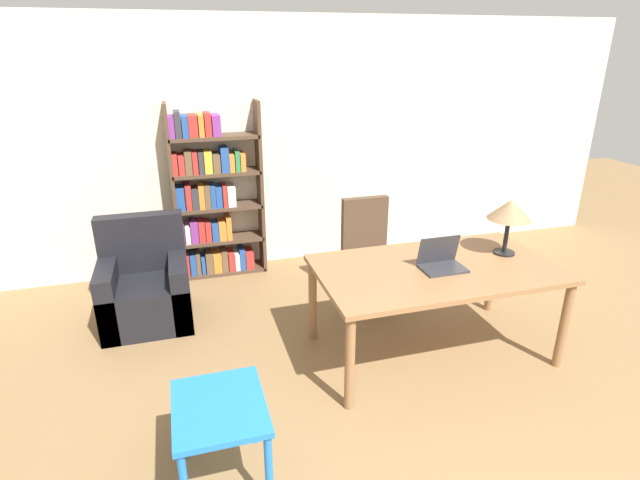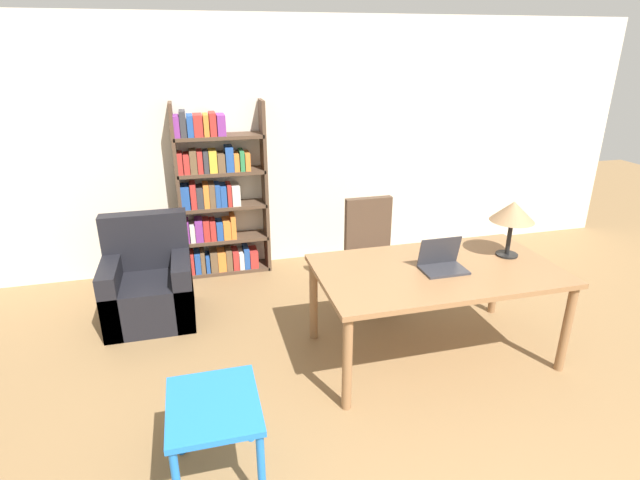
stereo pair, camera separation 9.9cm
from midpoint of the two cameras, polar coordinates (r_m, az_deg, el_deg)
The scene contains 8 objects.
wall_back at distance 5.68m, azimuth -2.71°, elevation 10.83°, with size 8.00×0.06×2.70m.
desk at distance 4.04m, azimuth 12.41°, elevation -4.03°, with size 1.88×1.06×0.77m.
laptop at distance 3.98m, azimuth 12.99°, elevation -2.41°, with size 0.34×0.24×0.25m.
table_lamp at distance 4.30m, azimuth 20.26°, elevation 3.12°, with size 0.35×0.35×0.46m.
office_chair at distance 4.99m, azimuth 4.99°, elevation -1.88°, with size 0.56×0.56×1.00m.
side_table_blue at distance 3.01m, azimuth -12.33°, elevation -19.26°, with size 0.51×0.59×0.55m.
armchair at distance 4.85m, azimuth -19.82°, elevation -5.35°, with size 0.77×0.71×0.96m.
bookshelf at distance 5.47m, azimuth -12.80°, elevation 4.51°, with size 0.94×0.28×1.87m.
Camera 1 is at (-1.37, -0.88, 2.40)m, focal length 28.00 mm.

